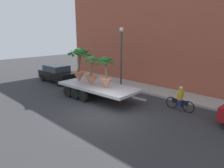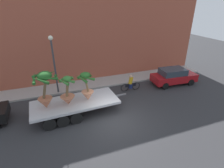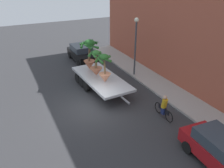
{
  "view_description": "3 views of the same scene",
  "coord_description": "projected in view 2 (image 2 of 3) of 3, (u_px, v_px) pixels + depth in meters",
  "views": [
    {
      "loc": [
        7.96,
        -7.46,
        4.57
      ],
      "look_at": [
        -1.08,
        1.93,
        1.25
      ],
      "focal_mm": 32.39,
      "sensor_mm": 36.0,
      "label": 1
    },
    {
      "loc": [
        -3.52,
        -9.15,
        7.36
      ],
      "look_at": [
        0.46,
        1.77,
        1.87
      ],
      "focal_mm": 28.31,
      "sensor_mm": 36.0,
      "label": 2
    },
    {
      "loc": [
        12.27,
        -4.53,
        8.23
      ],
      "look_at": [
        -0.38,
        1.73,
        1.25
      ],
      "focal_mm": 36.74,
      "sensor_mm": 36.0,
      "label": 3
    }
  ],
  "objects": [
    {
      "name": "street_lamp",
      "position": [
        53.0,
        58.0,
        14.12
      ],
      "size": [
        0.36,
        0.36,
        4.83
      ],
      "color": "#383D42",
      "rests_on": "sidewalk"
    },
    {
      "name": "cyclist",
      "position": [
        131.0,
        84.0,
        15.75
      ],
      "size": [
        1.84,
        0.35,
        1.54
      ],
      "color": "black",
      "rests_on": "ground"
    },
    {
      "name": "sidewalk",
      "position": [
        92.0,
        84.0,
        17.16
      ],
      "size": [
        24.0,
        2.2,
        0.15
      ],
      "primitive_type": "cube",
      "color": "#A39E99",
      "rests_on": "ground"
    },
    {
      "name": "building_facade",
      "position": [
        86.0,
        37.0,
        16.84
      ],
      "size": [
        24.0,
        1.2,
        8.38
      ],
      "primitive_type": "cube",
      "color": "#9E4C38",
      "rests_on": "ground"
    },
    {
      "name": "ground_plane",
      "position": [
        115.0,
        120.0,
        12.01
      ],
      "size": [
        60.0,
        60.0,
        0.0
      ],
      "primitive_type": "plane",
      "color": "#2D2D30"
    },
    {
      "name": "potted_palm_middle",
      "position": [
        87.0,
        88.0,
        12.14
      ],
      "size": [
        1.25,
        1.29,
        2.1
      ],
      "color": "tan",
      "rests_on": "flatbed_trailer"
    },
    {
      "name": "flatbed_trailer",
      "position": [
        72.0,
        105.0,
        12.35
      ],
      "size": [
        7.02,
        2.77,
        0.98
      ],
      "color": "#B7BABF",
      "rests_on": "ground"
    },
    {
      "name": "parked_car",
      "position": [
        173.0,
        76.0,
        16.92
      ],
      "size": [
        4.34,
        2.01,
        1.58
      ],
      "color": "maroon",
      "rests_on": "ground"
    },
    {
      "name": "potted_palm_rear",
      "position": [
        45.0,
        89.0,
        11.08
      ],
      "size": [
        1.59,
        1.68,
        2.52
      ],
      "color": "#B26647",
      "rests_on": "flatbed_trailer"
    },
    {
      "name": "potted_palm_front",
      "position": [
        68.0,
        94.0,
        11.72
      ],
      "size": [
        1.15,
        1.21,
        2.04
      ],
      "color": "#C17251",
      "rests_on": "flatbed_trailer"
    }
  ]
}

